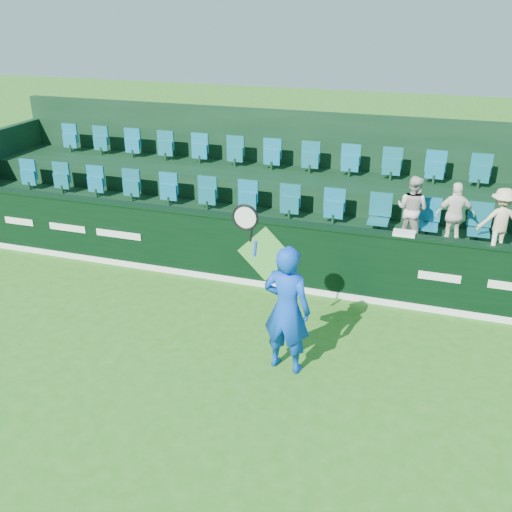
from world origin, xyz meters
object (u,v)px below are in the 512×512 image
(spectator_left, at_px, (412,209))
(tennis_player, at_px, (286,309))
(spectator_middle, at_px, (455,215))
(spectator_right, at_px, (500,220))
(towel, at_px, (404,233))
(drinks_bottle, at_px, (494,238))

(spectator_left, bearing_deg, tennis_player, 91.82)
(tennis_player, relative_size, spectator_middle, 2.09)
(spectator_middle, xyz_separation_m, spectator_right, (0.78, 0.00, -0.02))
(tennis_player, bearing_deg, towel, 60.56)
(tennis_player, distance_m, spectator_right, 4.69)
(tennis_player, bearing_deg, drinks_bottle, 41.22)
(tennis_player, xyz_separation_m, towel, (1.40, 2.47, 0.38))
(spectator_left, height_order, spectator_middle, spectator_left)
(towel, xyz_separation_m, drinks_bottle, (1.43, 0.00, 0.09))
(spectator_left, relative_size, spectator_middle, 1.05)
(spectator_middle, distance_m, drinks_bottle, 1.28)
(spectator_right, height_order, towel, spectator_right)
(tennis_player, height_order, spectator_middle, tennis_player)
(spectator_right, bearing_deg, spectator_left, -13.53)
(spectator_left, height_order, towel, spectator_left)
(tennis_player, relative_size, spectator_right, 2.14)
(spectator_middle, distance_m, spectator_right, 0.78)
(spectator_right, relative_size, drinks_bottle, 5.11)
(spectator_middle, bearing_deg, tennis_player, 43.55)
(spectator_middle, bearing_deg, spectator_right, 165.10)
(spectator_right, bearing_deg, spectator_middle, -13.53)
(drinks_bottle, bearing_deg, tennis_player, -138.78)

